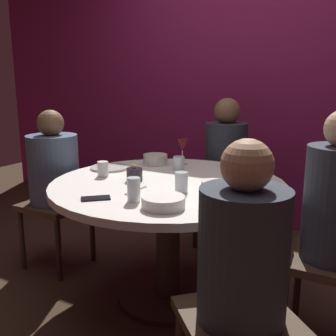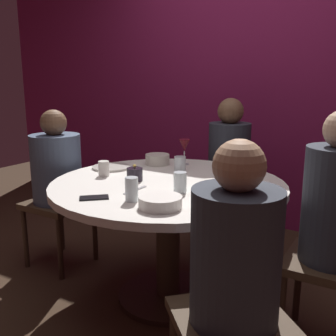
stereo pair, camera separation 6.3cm
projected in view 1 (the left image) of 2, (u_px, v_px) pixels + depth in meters
The scene contains 21 objects.
ground_plane at pixel (168, 297), 2.38m from camera, with size 8.00×8.00×0.00m, color #382619.
back_wall at pixel (254, 79), 3.41m from camera, with size 6.00×0.10×2.60m, color maroon.
dining_table at pixel (168, 207), 2.25m from camera, with size 1.33×1.33×0.73m.
seated_diner_left at pixel (54, 171), 2.66m from camera, with size 0.40×0.40×1.10m.
seated_diner_back at pixel (226, 157), 3.00m from camera, with size 0.40×0.40×1.17m.
seated_diner_right at pixel (336, 208), 1.80m from camera, with size 0.40×0.40×1.17m.
seated_diner_front_right at pixel (243, 260), 1.34m from camera, with size 0.57×0.57×1.11m.
candle_holder at pixel (135, 174), 2.23m from camera, with size 0.09×0.09×0.10m.
wine_glass at pixel (182, 146), 2.64m from camera, with size 0.08×0.08×0.18m.
dinner_plate at pixel (110, 168), 2.55m from camera, with size 0.25×0.25×0.01m, color #B2ADA3.
cell_phone at pixel (96, 198), 1.90m from camera, with size 0.07×0.14×0.01m, color black.
bowl_serving_large at pixel (213, 186), 2.04m from camera, with size 0.13×0.13×0.05m, color beige.
bowl_salad_center at pixel (155, 159), 2.66m from camera, with size 0.16×0.16×0.07m, color beige.
bowl_small_white at pixel (163, 202), 1.77m from camera, with size 0.20×0.20×0.05m, color silver.
cup_near_candle at pixel (134, 190), 1.85m from camera, with size 0.06×0.06×0.12m, color silver.
cup_by_left_diner at pixel (238, 162), 2.48m from camera, with size 0.07×0.07×0.11m, color silver.
cup_by_right_diner at pixel (179, 163), 2.50m from camera, with size 0.07×0.07×0.09m, color silver.
cup_center_front at pixel (103, 169), 2.34m from camera, with size 0.06×0.06×0.09m, color silver.
cup_far_edge at pixel (181, 182), 2.00m from camera, with size 0.07×0.07×0.11m, color silver.
fork_near_plate at pixel (260, 189), 2.05m from camera, with size 0.02×0.18×0.01m, color #B7B7BC.
knife_near_plate at pixel (136, 190), 2.04m from camera, with size 0.02×0.18×0.01m, color #B7B7BC.
Camera 1 is at (1.05, -1.88, 1.30)m, focal length 41.71 mm.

